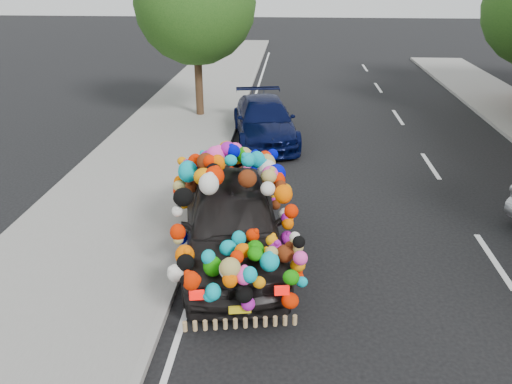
% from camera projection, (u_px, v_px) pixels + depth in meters
% --- Properties ---
extents(ground, '(100.00, 100.00, 0.00)m').
position_uv_depth(ground, '(306.00, 253.00, 9.85)').
color(ground, black).
rests_on(ground, ground).
extents(sidewalk, '(4.00, 60.00, 0.12)m').
position_uv_depth(sidewalk, '(94.00, 242.00, 10.12)').
color(sidewalk, gray).
rests_on(sidewalk, ground).
extents(kerb, '(0.15, 60.00, 0.13)m').
position_uv_depth(kerb, '(189.00, 246.00, 9.98)').
color(kerb, gray).
rests_on(kerb, ground).
extents(lane_markings, '(6.00, 50.00, 0.01)m').
position_uv_depth(lane_markings, '(494.00, 260.00, 9.60)').
color(lane_markings, silver).
rests_on(lane_markings, ground).
extents(tree_near_sidewalk, '(4.20, 4.20, 6.13)m').
position_uv_depth(tree_near_sidewalk, '(195.00, 3.00, 17.07)').
color(tree_near_sidewalk, '#332114').
rests_on(tree_near_sidewalk, ground).
extents(plush_art_car, '(2.97, 5.09, 2.21)m').
position_uv_depth(plush_art_car, '(232.00, 203.00, 9.30)').
color(plush_art_car, black).
rests_on(plush_art_car, ground).
extents(navy_sedan, '(2.57, 4.74, 1.30)m').
position_uv_depth(navy_sedan, '(265.00, 120.00, 16.00)').
color(navy_sedan, '#050B33').
rests_on(navy_sedan, ground).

